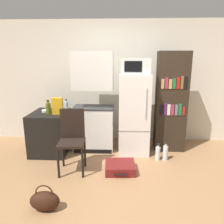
{
  "coord_description": "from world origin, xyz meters",
  "views": [
    {
      "loc": [
        -0.01,
        -2.67,
        1.79
      ],
      "look_at": [
        -0.18,
        0.85,
        0.89
      ],
      "focal_mm": 35.0,
      "sensor_mm": 36.0,
      "label": 1
    }
  ],
  "objects_px": {
    "microwave": "(135,66)",
    "suitcase_large_flat": "(120,167)",
    "kitchen_hutch": "(93,106)",
    "bottle_amber_beer": "(56,106)",
    "refrigerator": "(134,114)",
    "water_bottle_front": "(165,152)",
    "bookshelf": "(171,102)",
    "side_table": "(51,132)",
    "water_bottle_middle": "(158,153)",
    "handbag": "(45,201)",
    "bottle_clear_short": "(66,106)",
    "cereal_box": "(57,106)",
    "bowl": "(46,111)",
    "chair": "(72,135)",
    "bottle_olive_oil": "(48,108)"
  },
  "relations": [
    {
      "from": "microwave",
      "to": "suitcase_large_flat",
      "type": "xyz_separation_m",
      "value": [
        -0.25,
        -0.8,
        -1.56
      ]
    },
    {
      "from": "kitchen_hutch",
      "to": "bottle_amber_beer",
      "type": "relative_size",
      "value": 9.52
    },
    {
      "from": "refrigerator",
      "to": "water_bottle_front",
      "type": "xyz_separation_m",
      "value": [
        0.55,
        -0.37,
        -0.61
      ]
    },
    {
      "from": "bookshelf",
      "to": "water_bottle_front",
      "type": "xyz_separation_m",
      "value": [
        -0.15,
        -0.5,
        -0.81
      ]
    },
    {
      "from": "kitchen_hutch",
      "to": "refrigerator",
      "type": "relative_size",
      "value": 1.26
    },
    {
      "from": "side_table",
      "to": "water_bottle_middle",
      "type": "relative_size",
      "value": 2.55
    },
    {
      "from": "bottle_amber_beer",
      "to": "handbag",
      "type": "distance_m",
      "value": 2.06
    },
    {
      "from": "bottle_clear_short",
      "to": "handbag",
      "type": "bearing_deg",
      "value": -84.61
    },
    {
      "from": "bookshelf",
      "to": "water_bottle_front",
      "type": "height_order",
      "value": "bookshelf"
    },
    {
      "from": "microwave",
      "to": "cereal_box",
      "type": "xyz_separation_m",
      "value": [
        -1.39,
        -0.22,
        -0.7
      ]
    },
    {
      "from": "water_bottle_middle",
      "to": "side_table",
      "type": "bearing_deg",
      "value": 172.24
    },
    {
      "from": "bowl",
      "to": "water_bottle_middle",
      "type": "relative_size",
      "value": 0.47
    },
    {
      "from": "chair",
      "to": "bottle_olive_oil",
      "type": "bearing_deg",
      "value": 130.05
    },
    {
      "from": "cereal_box",
      "to": "handbag",
      "type": "distance_m",
      "value": 1.76
    },
    {
      "from": "handbag",
      "to": "suitcase_large_flat",
      "type": "bearing_deg",
      "value": 47.24
    },
    {
      "from": "bottle_clear_short",
      "to": "water_bottle_middle",
      "type": "height_order",
      "value": "bottle_clear_short"
    },
    {
      "from": "side_table",
      "to": "water_bottle_front",
      "type": "relative_size",
      "value": 2.34
    },
    {
      "from": "microwave",
      "to": "handbag",
      "type": "xyz_separation_m",
      "value": [
        -1.13,
        -1.76,
        -1.51
      ]
    },
    {
      "from": "side_table",
      "to": "handbag",
      "type": "height_order",
      "value": "side_table"
    },
    {
      "from": "refrigerator",
      "to": "microwave",
      "type": "relative_size",
      "value": 2.92
    },
    {
      "from": "microwave",
      "to": "cereal_box",
      "type": "height_order",
      "value": "microwave"
    },
    {
      "from": "bottle_amber_beer",
      "to": "chair",
      "type": "bearing_deg",
      "value": -59.56
    },
    {
      "from": "microwave",
      "to": "bottle_olive_oil",
      "type": "bearing_deg",
      "value": -172.92
    },
    {
      "from": "water_bottle_middle",
      "to": "bottle_olive_oil",
      "type": "bearing_deg",
      "value": 174.89
    },
    {
      "from": "bottle_clear_short",
      "to": "suitcase_large_flat",
      "type": "distance_m",
      "value": 1.61
    },
    {
      "from": "kitchen_hutch",
      "to": "water_bottle_middle",
      "type": "height_order",
      "value": "kitchen_hutch"
    },
    {
      "from": "cereal_box",
      "to": "chair",
      "type": "distance_m",
      "value": 0.74
    },
    {
      "from": "suitcase_large_flat",
      "to": "water_bottle_front",
      "type": "height_order",
      "value": "water_bottle_front"
    },
    {
      "from": "water_bottle_middle",
      "to": "bowl",
      "type": "bearing_deg",
      "value": 171.51
    },
    {
      "from": "suitcase_large_flat",
      "to": "handbag",
      "type": "bearing_deg",
      "value": -136.41
    },
    {
      "from": "side_table",
      "to": "bottle_amber_beer",
      "type": "height_order",
      "value": "bottle_amber_beer"
    },
    {
      "from": "chair",
      "to": "microwave",
      "type": "bearing_deg",
      "value": 32.58
    },
    {
      "from": "side_table",
      "to": "water_bottle_front",
      "type": "height_order",
      "value": "side_table"
    },
    {
      "from": "bookshelf",
      "to": "chair",
      "type": "height_order",
      "value": "bookshelf"
    },
    {
      "from": "bowl",
      "to": "water_bottle_middle",
      "type": "height_order",
      "value": "bowl"
    },
    {
      "from": "handbag",
      "to": "water_bottle_front",
      "type": "bearing_deg",
      "value": 39.7
    },
    {
      "from": "bottle_olive_oil",
      "to": "refrigerator",
      "type": "bearing_deg",
      "value": 7.13
    },
    {
      "from": "refrigerator",
      "to": "water_bottle_middle",
      "type": "xyz_separation_m",
      "value": [
        0.42,
        -0.37,
        -0.62
      ]
    },
    {
      "from": "handbag",
      "to": "cereal_box",
      "type": "bearing_deg",
      "value": 99.32
    },
    {
      "from": "bookshelf",
      "to": "handbag",
      "type": "bearing_deg",
      "value": -134.06
    },
    {
      "from": "refrigerator",
      "to": "water_bottle_middle",
      "type": "bearing_deg",
      "value": -41.6
    },
    {
      "from": "kitchen_hutch",
      "to": "water_bottle_middle",
      "type": "bearing_deg",
      "value": -20.07
    },
    {
      "from": "microwave",
      "to": "bottle_clear_short",
      "type": "xyz_separation_m",
      "value": [
        -1.31,
        0.1,
        -0.76
      ]
    },
    {
      "from": "bottle_clear_short",
      "to": "chair",
      "type": "bearing_deg",
      "value": -70.92
    },
    {
      "from": "bottle_olive_oil",
      "to": "kitchen_hutch",
      "type": "bearing_deg",
      "value": 18.21
    },
    {
      "from": "water_bottle_front",
      "to": "handbag",
      "type": "bearing_deg",
      "value": -140.3
    },
    {
      "from": "kitchen_hutch",
      "to": "water_bottle_front",
      "type": "distance_m",
      "value": 1.58
    },
    {
      "from": "bowl",
      "to": "suitcase_large_flat",
      "type": "distance_m",
      "value": 1.76
    },
    {
      "from": "microwave",
      "to": "suitcase_large_flat",
      "type": "relative_size",
      "value": 1.03
    },
    {
      "from": "chair",
      "to": "handbag",
      "type": "xyz_separation_m",
      "value": [
        -0.12,
        -1.01,
        -0.47
      ]
    }
  ]
}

